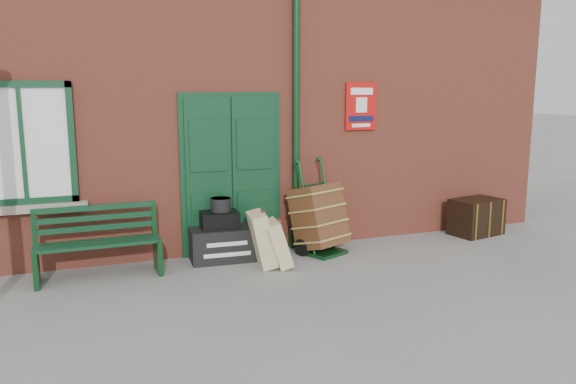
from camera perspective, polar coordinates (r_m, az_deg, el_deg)
name	(u,v)px	position (r m, az deg, el deg)	size (l,w,h in m)	color
ground	(288,283)	(6.84, 0.04, -9.25)	(80.00, 80.00, 0.00)	gray
station_building	(217,97)	(9.79, -7.27, 9.51)	(10.30, 4.30, 4.36)	#A84B36
bench	(98,241)	(7.32, -18.76, -4.70)	(1.49, 0.48, 0.92)	#0E351D
houdini_trunk	(224,244)	(7.72, -6.55, -5.26)	(0.90, 0.50, 0.45)	black
strongbox	(220,220)	(7.62, -6.96, -2.84)	(0.50, 0.36, 0.23)	black
hatbox	(221,205)	(7.61, -6.83, -1.29)	(0.27, 0.27, 0.18)	black
suitcase_back	(262,239)	(7.37, -2.69, -4.80)	(0.20, 0.50, 0.71)	#C5B581
suitcase_front	(277,243)	(7.35, -1.10, -5.25)	(0.18, 0.45, 0.61)	#C5B581
porter_trolley	(319,218)	(7.96, 3.16, -2.62)	(0.86, 0.88, 1.31)	#0D3417
dark_trunk	(476,217)	(9.48, 18.57, -2.40)	(0.80, 0.52, 0.58)	black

